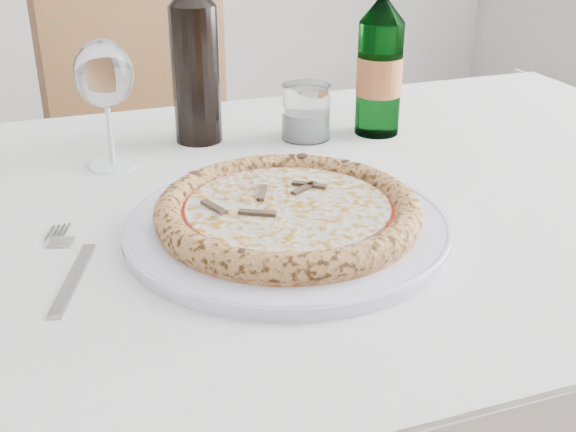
% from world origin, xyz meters
% --- Properties ---
extents(dining_table, '(1.49, 0.94, 0.76)m').
position_xyz_m(dining_table, '(0.06, 0.27, 0.67)').
color(dining_table, brown).
rests_on(dining_table, floor).
extents(chair_far, '(0.53, 0.53, 0.93)m').
position_xyz_m(chair_far, '(0.14, 1.00, 0.53)').
color(chair_far, brown).
rests_on(chair_far, floor).
extents(plate, '(0.36, 0.36, 0.02)m').
position_xyz_m(plate, '(0.06, 0.17, 0.76)').
color(plate, white).
rests_on(plate, dining_table).
extents(pizza, '(0.29, 0.29, 0.03)m').
position_xyz_m(pizza, '(0.06, 0.17, 0.78)').
color(pizza, '#D99951').
rests_on(pizza, plate).
extents(fork, '(0.06, 0.19, 0.00)m').
position_xyz_m(fork, '(-0.17, 0.19, 0.76)').
color(fork, gray).
rests_on(fork, dining_table).
extents(wine_glass, '(0.08, 0.08, 0.17)m').
position_xyz_m(wine_glass, '(-0.07, 0.45, 0.88)').
color(wine_glass, white).
rests_on(wine_glass, dining_table).
extents(tumbler, '(0.07, 0.07, 0.08)m').
position_xyz_m(tumbler, '(0.22, 0.45, 0.79)').
color(tumbler, silver).
rests_on(tumbler, dining_table).
extents(beer_bottle, '(0.07, 0.07, 0.26)m').
position_xyz_m(beer_bottle, '(0.33, 0.43, 0.86)').
color(beer_bottle, '#266D35').
rests_on(beer_bottle, dining_table).
extents(wine_bottle, '(0.07, 0.07, 0.28)m').
position_xyz_m(wine_bottle, '(0.07, 0.51, 0.88)').
color(wine_bottle, black).
rests_on(wine_bottle, dining_table).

